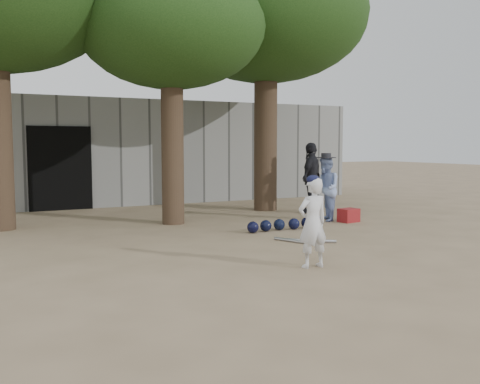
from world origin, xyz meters
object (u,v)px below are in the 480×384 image
boy_player (313,223)px  spectator_blue (326,189)px  spectator_dark (311,178)px  red_bag (349,215)px

boy_player → spectator_blue: bearing=-128.4°
spectator_dark → red_bag: size_ratio=4.22×
spectator_blue → boy_player: bearing=-19.6°
spectator_dark → red_bag: 1.88m
spectator_blue → red_bag: size_ratio=3.48×
red_bag → boy_player: bearing=-134.8°
spectator_blue → spectator_dark: bearing=176.7°
spectator_dark → spectator_blue: bearing=32.4°
boy_player → spectator_dark: size_ratio=0.72×
boy_player → red_bag: boy_player is taller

